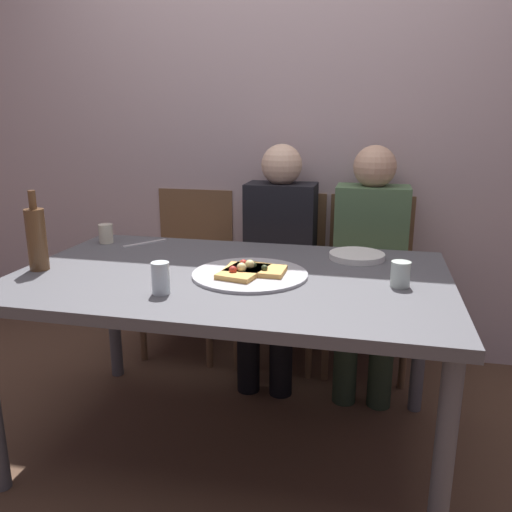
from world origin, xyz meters
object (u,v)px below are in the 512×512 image
at_px(tumbler_far, 400,274).
at_px(chair_right, 369,271).
at_px(pizza_slice_extra, 244,271).
at_px(wine_bottle, 37,238).
at_px(wine_glass, 161,278).
at_px(chair_middle, 282,265).
at_px(tumbler_near, 106,234).
at_px(pizza_tray, 250,274).
at_px(plate_stack, 357,256).
at_px(chair_left, 191,259).
at_px(pizza_slice_last, 254,269).
at_px(guest_in_sweater, 277,249).
at_px(table_knife, 145,243).
at_px(guest_in_beanie, 370,255).
at_px(dining_table, 231,291).

relative_size(tumbler_far, chair_right, 0.10).
distance_m(pizza_slice_extra, wine_bottle, 0.80).
bearing_deg(wine_glass, chair_right, 60.43).
bearing_deg(chair_middle, tumbler_near, 37.49).
xyz_separation_m(pizza_tray, chair_right, (0.42, 0.92, -0.23)).
bearing_deg(plate_stack, chair_left, 148.33).
relative_size(pizza_slice_last, plate_stack, 0.97).
bearing_deg(pizza_tray, chair_right, 65.14).
xyz_separation_m(tumbler_far, chair_right, (-0.11, 0.92, -0.26)).
xyz_separation_m(chair_right, guest_in_sweater, (-0.46, -0.15, 0.13)).
bearing_deg(wine_bottle, tumbler_far, 4.23).
height_order(table_knife, guest_in_beanie, guest_in_beanie).
xyz_separation_m(pizza_slice_extra, tumbler_far, (0.55, 0.02, 0.02)).
distance_m(dining_table, tumbler_far, 0.62).
bearing_deg(table_knife, pizza_tray, -86.38).
height_order(dining_table, pizza_slice_extra, pizza_slice_extra).
relative_size(wine_bottle, plate_stack, 1.34).
xyz_separation_m(dining_table, chair_left, (-0.49, 0.90, -0.15)).
xyz_separation_m(pizza_tray, wine_bottle, (-0.81, -0.10, 0.12)).
bearing_deg(chair_middle, table_knife, 44.38).
height_order(chair_left, chair_middle, same).
height_order(pizza_tray, guest_in_beanie, guest_in_beanie).
relative_size(pizza_slice_last, guest_in_beanie, 0.19).
xyz_separation_m(pizza_slice_last, chair_middle, (-0.05, 0.90, -0.24)).
relative_size(wine_bottle, chair_middle, 0.34).
height_order(pizza_slice_last, chair_right, chair_right).
bearing_deg(guest_in_sweater, plate_stack, 133.80).
height_order(pizza_tray, wine_glass, wine_glass).
relative_size(dining_table, guest_in_beanie, 1.38).
relative_size(wine_glass, plate_stack, 0.47).
height_order(plate_stack, chair_right, chair_right).
bearing_deg(tumbler_near, guest_in_sweater, 29.27).
relative_size(pizza_tray, table_knife, 1.94).
bearing_deg(guest_in_beanie, dining_table, 56.04).
bearing_deg(table_knife, dining_table, -88.94).
bearing_deg(chair_left, plate_stack, 148.33).
bearing_deg(tumbler_far, chair_right, 96.84).
distance_m(wine_glass, guest_in_sweater, 1.05).
bearing_deg(guest_in_sweater, wine_glass, 78.86).
height_order(chair_middle, guest_in_sweater, guest_in_sweater).
distance_m(table_knife, guest_in_beanie, 1.09).
relative_size(dining_table, plate_stack, 7.09).
relative_size(pizza_slice_last, tumbler_near, 2.51).
bearing_deg(chair_middle, chair_left, 0.00).
bearing_deg(plate_stack, pizza_slice_last, -138.25).
distance_m(wine_bottle, guest_in_beanie, 1.52).
xyz_separation_m(table_knife, guest_in_beanie, (1.02, 0.39, -0.10)).
bearing_deg(chair_middle, chair_right, -180.00).
height_order(tumbler_near, wine_glass, wine_glass).
bearing_deg(chair_right, guest_in_beanie, 90.00).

